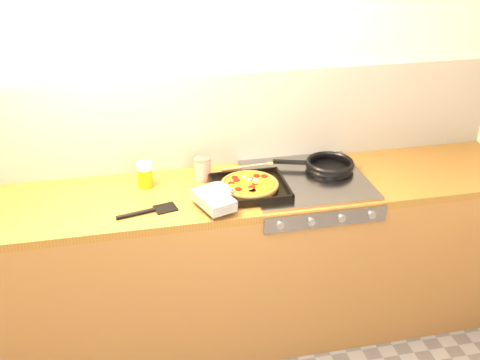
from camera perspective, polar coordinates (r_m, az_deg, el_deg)
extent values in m
plane|color=beige|center=(2.91, -3.28, 7.88)|extent=(3.20, 0.00, 3.20)
cube|color=white|center=(2.94, -3.19, 5.97)|extent=(3.20, 0.02, 0.50)
cube|color=brown|center=(3.03, -1.95, -8.81)|extent=(3.20, 0.60, 0.86)
cube|color=brown|center=(2.79, -2.09, -1.29)|extent=(3.20, 0.60, 0.04)
cube|color=gray|center=(2.66, 8.69, -3.88)|extent=(0.60, 0.03, 0.08)
cylinder|color=#A5A5AA|center=(2.58, 4.10, -4.62)|extent=(0.04, 0.02, 0.04)
cylinder|color=#A5A5AA|center=(2.63, 7.26, -4.23)|extent=(0.04, 0.02, 0.04)
cylinder|color=#A5A5AA|center=(2.67, 10.31, -3.85)|extent=(0.04, 0.02, 0.04)
cylinder|color=#A5A5AA|center=(2.73, 13.23, -3.46)|extent=(0.04, 0.02, 0.04)
cube|color=gray|center=(2.88, 6.74, 0.04)|extent=(0.60, 0.56, 0.02)
cube|color=black|center=(2.74, 0.97, -0.87)|extent=(0.36, 0.32, 0.01)
cube|color=black|center=(2.87, 0.29, 0.81)|extent=(0.36, 0.01, 0.02)
cube|color=black|center=(2.60, 1.73, -2.11)|extent=(0.36, 0.01, 0.02)
cube|color=black|center=(2.78, 4.53, -0.23)|extent=(0.01, 0.32, 0.02)
cube|color=black|center=(2.70, -2.67, -0.94)|extent=(0.01, 0.32, 0.02)
cylinder|color=olive|center=(2.74, 0.97, -0.60)|extent=(0.27, 0.27, 0.02)
torus|color=olive|center=(2.73, 0.98, -0.43)|extent=(0.29, 0.29, 0.02)
cylinder|color=orange|center=(2.73, 0.98, -0.40)|extent=(0.24, 0.24, 0.01)
cylinder|color=maroon|center=(2.72, 1.55, -0.36)|extent=(0.03, 0.03, 0.00)
cylinder|color=maroon|center=(2.78, -0.52, 0.26)|extent=(0.03, 0.03, 0.00)
cylinder|color=maroon|center=(2.66, 1.25, -1.07)|extent=(0.03, 0.03, 0.00)
cylinder|color=maroon|center=(2.72, -0.88, -0.34)|extent=(0.03, 0.03, 0.00)
cylinder|color=maroon|center=(2.80, 1.70, 0.43)|extent=(0.03, 0.03, 0.00)
cylinder|color=maroon|center=(2.76, 1.04, 0.11)|extent=(0.03, 0.03, 0.00)
cylinder|color=maroon|center=(2.67, -0.17, -0.92)|extent=(0.03, 0.03, 0.00)
cylinder|color=maroon|center=(2.79, 2.48, 0.39)|extent=(0.03, 0.03, 0.00)
cylinder|color=maroon|center=(2.66, 1.28, -1.04)|extent=(0.03, 0.03, 0.00)
cylinder|color=maroon|center=(2.69, 1.19, -0.73)|extent=(0.03, 0.03, 0.00)
cylinder|color=maroon|center=(2.75, -0.35, -0.03)|extent=(0.03, 0.03, 0.00)
ellipsoid|color=#C88712|center=(2.70, -0.41, -0.54)|extent=(0.03, 0.02, 0.01)
ellipsoid|color=#C88712|center=(2.70, -0.87, -0.52)|extent=(0.03, 0.02, 0.01)
ellipsoid|color=#C88712|center=(2.76, 0.62, 0.13)|extent=(0.03, 0.02, 0.01)
ellipsoid|color=#C88712|center=(2.79, 0.38, 0.44)|extent=(0.03, 0.02, 0.01)
ellipsoid|color=#C88712|center=(2.67, 1.06, -0.92)|extent=(0.03, 0.02, 0.01)
ellipsoid|color=#C88712|center=(2.72, 1.69, -0.36)|extent=(0.03, 0.02, 0.01)
ellipsoid|color=#C88712|center=(2.73, 1.41, -0.23)|extent=(0.03, 0.02, 0.01)
ellipsoid|color=#C88712|center=(2.69, -0.30, -0.62)|extent=(0.03, 0.02, 0.01)
ellipsoid|color=#C88712|center=(2.78, 0.79, 0.34)|extent=(0.03, 0.02, 0.01)
ellipsoid|color=silver|center=(2.79, 0.47, 0.37)|extent=(0.03, 0.03, 0.01)
ellipsoid|color=silver|center=(2.76, 1.00, 0.08)|extent=(0.03, 0.03, 0.01)
ellipsoid|color=silver|center=(2.75, 1.56, -0.02)|extent=(0.03, 0.03, 0.01)
cube|color=black|center=(2.58, -2.71, -2.03)|extent=(0.19, 0.25, 0.05)
ellipsoid|color=black|center=(2.67, -2.30, -0.93)|extent=(0.13, 0.13, 0.05)
cylinder|color=black|center=(2.61, -1.33, -1.60)|extent=(0.08, 0.10, 0.05)
cylinder|color=black|center=(2.98, 9.08, 1.17)|extent=(0.29, 0.29, 0.01)
torus|color=black|center=(2.97, 9.12, 1.58)|extent=(0.32, 0.32, 0.03)
cube|color=black|center=(2.96, 5.17, 1.82)|extent=(0.18, 0.08, 0.02)
cylinder|color=maroon|center=(2.85, -3.82, 1.12)|extent=(0.09, 0.09, 0.11)
cylinder|color=#B2B2B7|center=(2.83, -3.85, 2.17)|extent=(0.10, 0.10, 0.01)
cylinder|color=#B2B2B7|center=(2.88, -3.78, 0.09)|extent=(0.10, 0.10, 0.01)
cylinder|color=orange|center=(2.82, -9.60, 0.23)|extent=(0.08, 0.08, 0.10)
cylinder|color=silver|center=(2.79, -9.70, 1.42)|extent=(0.08, 0.08, 0.03)
cylinder|color=#9D6B42|center=(2.98, 0.52, 1.34)|extent=(0.26, 0.03, 0.02)
ellipsoid|color=#9D6B42|center=(3.02, 3.09, 1.64)|extent=(0.06, 0.04, 0.02)
cube|color=black|center=(2.63, -7.59, -2.84)|extent=(0.12, 0.11, 0.01)
cylinder|color=black|center=(2.59, -10.55, -3.38)|extent=(0.18, 0.06, 0.02)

